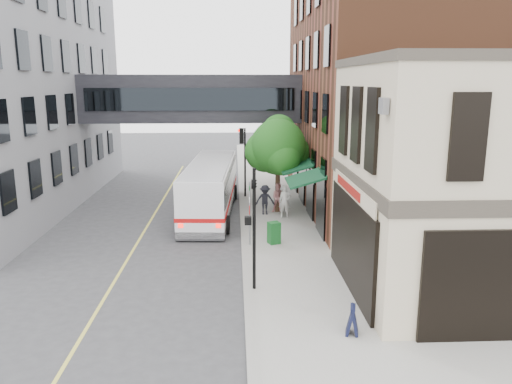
{
  "coord_description": "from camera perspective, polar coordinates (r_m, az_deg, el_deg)",
  "views": [
    {
      "loc": [
        -0.28,
        -15.16,
        7.64
      ],
      "look_at": [
        0.52,
        3.26,
        3.51
      ],
      "focal_mm": 35.0,
      "sensor_mm": 36.0,
      "label": 1
    }
  ],
  "objects": [
    {
      "name": "ground",
      "position": [
        16.98,
        -1.32,
        -14.13
      ],
      "size": [
        120.0,
        120.0,
        0.0
      ],
      "primitive_type": "plane",
      "color": "#38383A",
      "rests_on": "ground"
    },
    {
      "name": "sidewalk_main",
      "position": [
        30.21,
        1.92,
        -1.89
      ],
      "size": [
        4.0,
        60.0,
        0.15
      ],
      "primitive_type": "cube",
      "color": "gray",
      "rests_on": "ground"
    },
    {
      "name": "corner_building",
      "position": [
        19.79,
        25.44,
        1.41
      ],
      "size": [
        10.19,
        8.12,
        8.45
      ],
      "color": "#C2B894",
      "rests_on": "ground"
    },
    {
      "name": "brick_building",
      "position": [
        31.86,
        16.61,
        10.94
      ],
      "size": [
        13.76,
        18.0,
        14.0
      ],
      "color": "#59301C",
      "rests_on": "ground"
    },
    {
      "name": "skyway_bridge",
      "position": [
        33.29,
        -7.3,
        10.56
      ],
      "size": [
        14.0,
        3.18,
        3.0
      ],
      "color": "black",
      "rests_on": "ground"
    },
    {
      "name": "traffic_signal_near",
      "position": [
        17.79,
        -0.32,
        -2.55
      ],
      "size": [
        0.44,
        0.22,
        4.6
      ],
      "color": "black",
      "rests_on": "sidewalk_main"
    },
    {
      "name": "traffic_signal_far",
      "position": [
        32.45,
        -1.52,
        5.0
      ],
      "size": [
        0.53,
        0.28,
        4.5
      ],
      "color": "black",
      "rests_on": "sidewalk_main"
    },
    {
      "name": "street_sign_pole",
      "position": [
        22.89,
        -0.73,
        -1.82
      ],
      "size": [
        0.08,
        0.75,
        3.0
      ],
      "color": "gray",
      "rests_on": "sidewalk_main"
    },
    {
      "name": "street_tree",
      "position": [
        28.73,
        2.49,
        5.15
      ],
      "size": [
        3.8,
        3.2,
        5.6
      ],
      "color": "#382619",
      "rests_on": "sidewalk_main"
    },
    {
      "name": "lane_marking",
      "position": [
        26.71,
        -12.59,
        -4.3
      ],
      "size": [
        0.12,
        40.0,
        0.01
      ],
      "primitive_type": "cube",
      "color": "#D8CC4C",
      "rests_on": "ground"
    },
    {
      "name": "bus",
      "position": [
        29.12,
        -5.2,
        0.72
      ],
      "size": [
        3.14,
        11.11,
        2.96
      ],
      "color": "white",
      "rests_on": "ground"
    },
    {
      "name": "pedestrian_a",
      "position": [
        27.83,
        3.32,
        -1.08
      ],
      "size": [
        0.69,
        0.49,
        1.81
      ],
      "primitive_type": "imported",
      "rotation": [
        0.0,
        0.0,
        -0.08
      ],
      "color": "silver",
      "rests_on": "sidewalk_main"
    },
    {
      "name": "pedestrian_b",
      "position": [
        28.83,
        2.62,
        -0.67
      ],
      "size": [
        0.91,
        0.75,
        1.74
      ],
      "primitive_type": "imported",
      "rotation": [
        0.0,
        0.0,
        -0.11
      ],
      "color": "#D28988",
      "rests_on": "sidewalk_main"
    },
    {
      "name": "pedestrian_c",
      "position": [
        28.41,
        1.03,
        -0.89
      ],
      "size": [
        1.12,
        0.67,
        1.7
      ],
      "primitive_type": "imported",
      "rotation": [
        0.0,
        0.0,
        0.03
      ],
      "color": "black",
      "rests_on": "sidewalk_main"
    },
    {
      "name": "newspaper_box",
      "position": [
        23.46,
        2.07,
        -4.68
      ],
      "size": [
        0.65,
        0.61,
        1.03
      ],
      "primitive_type": "cube",
      "rotation": [
        0.0,
        0.0,
        0.37
      ],
      "color": "#13551F",
      "rests_on": "sidewalk_main"
    },
    {
      "name": "sandwich_board",
      "position": [
        15.76,
        10.96,
        -14.16
      ],
      "size": [
        0.44,
        0.57,
        0.9
      ],
      "primitive_type": "cube",
      "rotation": [
        0.0,
        0.0,
        -0.24
      ],
      "color": "black",
      "rests_on": "sidewalk_main"
    }
  ]
}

